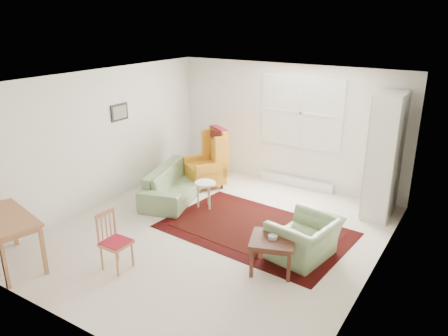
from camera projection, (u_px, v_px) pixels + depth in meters
The scene contains 10 objects.
room at pixel (222, 158), 6.94m from camera, with size 5.04×5.54×2.51m.
rug at pixel (255, 229), 7.29m from camera, with size 3.01×1.94×0.03m, color black, non-canonical shape.
sofa at pixel (177, 176), 8.55m from camera, with size 2.03×0.80×0.82m, color #738D5E.
armchair at pixel (305, 235), 6.36m from camera, with size 0.95×0.83×0.74m, color #738D5E.
wingback_chair at pixel (205, 158), 8.94m from camera, with size 0.71×0.76×1.24m, color orange, non-canonical shape.
coffee_table at pixel (272, 254), 6.10m from camera, with size 0.60×0.60×0.49m, color #432014, non-canonical shape.
stool at pixel (205, 195), 8.06m from camera, with size 0.38×0.38×0.52m, color white, non-canonical shape.
cabinet at pixel (385, 156), 7.53m from camera, with size 0.46×0.88×2.20m, color silver, non-canonical shape.
desk at pixel (9, 241), 6.16m from camera, with size 1.21×0.61×0.77m, color #AB6F45, non-canonical shape.
desk_chair at pixel (116, 242), 6.07m from camera, with size 0.37×0.37×0.84m, color #AB6F45, non-canonical shape.
Camera 1 is at (3.56, -5.36, 3.41)m, focal length 35.00 mm.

